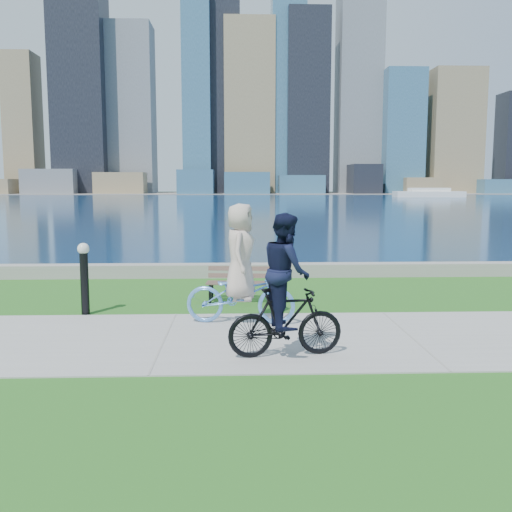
{
  "coord_description": "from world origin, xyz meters",
  "views": [
    {
      "loc": [
        -2.86,
        -8.96,
        2.51
      ],
      "look_at": [
        -2.45,
        2.02,
        1.1
      ],
      "focal_mm": 40.0,
      "sensor_mm": 36.0,
      "label": 1
    }
  ],
  "objects_px": {
    "cyclist_man": "(286,297)",
    "cyclist_woman": "(240,279)",
    "park_bench": "(241,281)",
    "bollard_lamp": "(84,274)"
  },
  "relations": [
    {
      "from": "bollard_lamp",
      "to": "cyclist_woman",
      "type": "relative_size",
      "value": 0.65
    },
    {
      "from": "cyclist_woman",
      "to": "cyclist_man",
      "type": "height_order",
      "value": "cyclist_woman"
    },
    {
      "from": "park_bench",
      "to": "cyclist_woman",
      "type": "relative_size",
      "value": 0.68
    },
    {
      "from": "cyclist_man",
      "to": "cyclist_woman",
      "type": "bearing_deg",
      "value": 9.44
    },
    {
      "from": "bollard_lamp",
      "to": "cyclist_man",
      "type": "distance_m",
      "value": 4.58
    },
    {
      "from": "park_bench",
      "to": "cyclist_man",
      "type": "distance_m",
      "value": 4.03
    },
    {
      "from": "bollard_lamp",
      "to": "cyclist_woman",
      "type": "bearing_deg",
      "value": -15.98
    },
    {
      "from": "park_bench",
      "to": "cyclist_woman",
      "type": "distance_m",
      "value": 2.0
    },
    {
      "from": "bollard_lamp",
      "to": "cyclist_woman",
      "type": "height_order",
      "value": "cyclist_woman"
    },
    {
      "from": "park_bench",
      "to": "cyclist_woman",
      "type": "height_order",
      "value": "cyclist_woman"
    }
  ]
}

